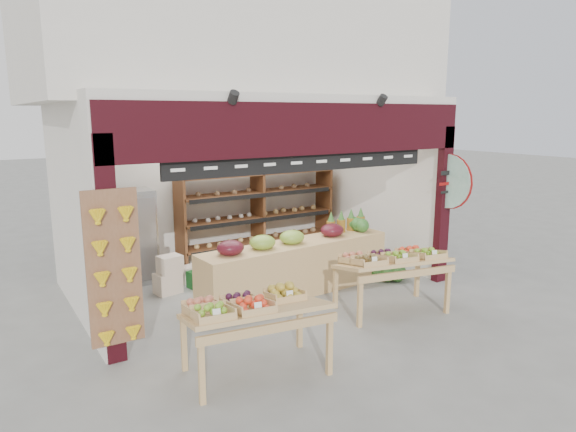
% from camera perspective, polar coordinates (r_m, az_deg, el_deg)
% --- Properties ---
extents(ground, '(60.00, 60.00, 0.00)m').
position_cam_1_polar(ground, '(8.45, -1.81, -8.43)').
color(ground, slate).
rests_on(ground, ground).
extents(shop_structure, '(6.36, 5.12, 5.40)m').
position_cam_1_polar(shop_structure, '(9.44, -7.22, 17.71)').
color(shop_structure, beige).
rests_on(shop_structure, ground).
extents(banana_board, '(0.60, 0.15, 1.80)m').
position_cam_1_polar(banana_board, '(6.08, -18.68, -5.92)').
color(banana_board, brown).
rests_on(banana_board, ground).
extents(gift_sign, '(0.04, 0.93, 0.92)m').
position_cam_1_polar(gift_sign, '(8.94, 17.42, 3.69)').
color(gift_sign, '#A9D5BF').
rests_on(gift_sign, ground).
extents(back_shelving, '(3.27, 0.54, 2.00)m').
position_cam_1_polar(back_shelving, '(10.09, -3.38, 1.98)').
color(back_shelving, brown).
rests_on(back_shelving, ground).
extents(refrigerator, '(0.64, 0.64, 1.60)m').
position_cam_1_polar(refrigerator, '(9.12, -16.62, -2.18)').
color(refrigerator, '#AFB2B6').
rests_on(refrigerator, ground).
extents(cardboard_stack, '(0.99, 0.73, 0.62)m').
position_cam_1_polar(cardboard_stack, '(8.69, -11.88, -6.53)').
color(cardboard_stack, silver).
rests_on(cardboard_stack, ground).
extents(mid_counter, '(3.38, 0.86, 1.06)m').
position_cam_1_polar(mid_counter, '(8.28, 0.91, -5.50)').
color(mid_counter, tan).
rests_on(mid_counter, ground).
extents(display_table_left, '(1.67, 1.08, 1.00)m').
position_cam_1_polar(display_table_left, '(5.70, -4.72, -10.16)').
color(display_table_left, tan).
rests_on(display_table_left, ground).
extents(display_table_right, '(1.69, 1.16, 1.00)m').
position_cam_1_polar(display_table_right, '(7.60, 11.48, -4.77)').
color(display_table_right, tan).
rests_on(display_table_right, ground).
extents(watermelon_pile, '(0.63, 0.65, 0.49)m').
position_cam_1_polar(watermelon_pile, '(9.20, 10.83, -5.75)').
color(watermelon_pile, '#1D4918').
rests_on(watermelon_pile, ground).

